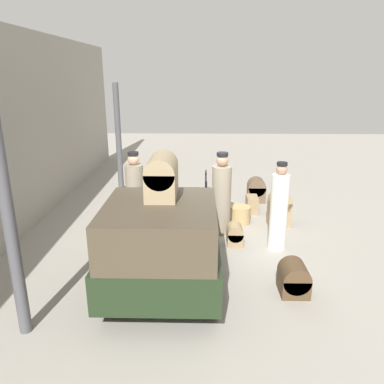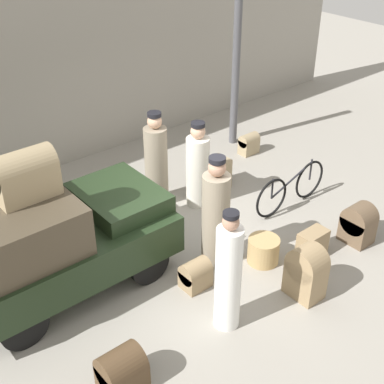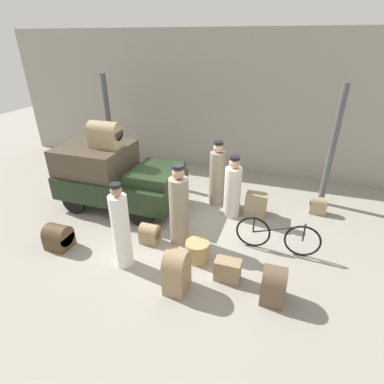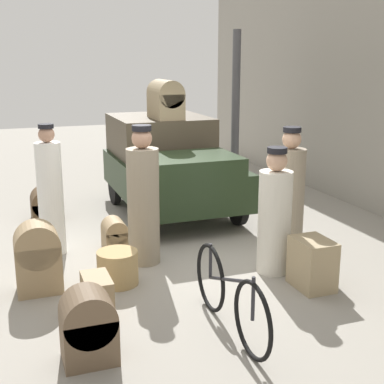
{
  "view_description": "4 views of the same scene",
  "coord_description": "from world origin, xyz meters",
  "px_view_note": "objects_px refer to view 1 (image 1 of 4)",
  "views": [
    {
      "loc": [
        -7.87,
        0.01,
        3.52
      ],
      "look_at": [
        0.2,
        0.2,
        0.95
      ],
      "focal_mm": 35.0,
      "sensor_mm": 36.0,
      "label": 1
    },
    {
      "loc": [
        -4.46,
        -5.44,
        5.45
      ],
      "look_at": [
        0.2,
        0.2,
        0.95
      ],
      "focal_mm": 50.0,
      "sensor_mm": 36.0,
      "label": 2
    },
    {
      "loc": [
        2.21,
        -5.77,
        4.2
      ],
      "look_at": [
        0.2,
        0.2,
        0.95
      ],
      "focal_mm": 28.0,
      "sensor_mm": 36.0,
      "label": 3
    },
    {
      "loc": [
        6.8,
        -2.21,
        2.75
      ],
      "look_at": [
        0.2,
        0.2,
        0.95
      ],
      "focal_mm": 50.0,
      "sensor_mm": 36.0,
      "label": 4
    }
  ],
  "objects_px": {
    "trunk_umber_medium": "(155,198)",
    "suitcase_small_leather": "(252,204)",
    "porter_standing_middle": "(221,197)",
    "trunk_on_truck_roof": "(162,176)",
    "porter_lifting_near_truck": "(279,210)",
    "suitcase_tan_flat": "(141,184)",
    "bicycle": "(206,189)",
    "conductor_in_dark_uniform": "(135,193)",
    "trunk_barrel_dark": "(279,208)",
    "trunk_wicker_pale": "(256,190)",
    "wicker_basket": "(240,215)",
    "porter_with_bicycle": "(160,190)",
    "trunk_large_brown": "(235,234)",
    "truck": "(164,237)",
    "suitcase_black_upright": "(294,279)"
  },
  "relations": [
    {
      "from": "porter_with_bicycle",
      "to": "suitcase_tan_flat",
      "type": "bearing_deg",
      "value": 21.01
    },
    {
      "from": "porter_with_bicycle",
      "to": "trunk_on_truck_roof",
      "type": "distance_m",
      "value": 3.56
    },
    {
      "from": "truck",
      "to": "suitcase_black_upright",
      "type": "relative_size",
      "value": 5.75
    },
    {
      "from": "trunk_wicker_pale",
      "to": "trunk_barrel_dark",
      "type": "distance_m",
      "value": 1.74
    },
    {
      "from": "trunk_barrel_dark",
      "to": "porter_with_bicycle",
      "type": "bearing_deg",
      "value": 82.07
    },
    {
      "from": "porter_standing_middle",
      "to": "trunk_barrel_dark",
      "type": "height_order",
      "value": "porter_standing_middle"
    },
    {
      "from": "wicker_basket",
      "to": "porter_standing_middle",
      "type": "height_order",
      "value": "porter_standing_middle"
    },
    {
      "from": "porter_standing_middle",
      "to": "suitcase_tan_flat",
      "type": "relative_size",
      "value": 4.05
    },
    {
      "from": "porter_with_bicycle",
      "to": "trunk_barrel_dark",
      "type": "bearing_deg",
      "value": -97.93
    },
    {
      "from": "trunk_large_brown",
      "to": "conductor_in_dark_uniform",
      "type": "bearing_deg",
      "value": 66.86
    },
    {
      "from": "trunk_umber_medium",
      "to": "trunk_barrel_dark",
      "type": "bearing_deg",
      "value": -108.0
    },
    {
      "from": "wicker_basket",
      "to": "conductor_in_dark_uniform",
      "type": "distance_m",
      "value": 2.6
    },
    {
      "from": "truck",
      "to": "trunk_umber_medium",
      "type": "height_order",
      "value": "truck"
    },
    {
      "from": "suitcase_tan_flat",
      "to": "suitcase_small_leather",
      "type": "distance_m",
      "value": 3.66
    },
    {
      "from": "conductor_in_dark_uniform",
      "to": "porter_with_bicycle",
      "type": "xyz_separation_m",
      "value": [
        0.55,
        -0.52,
        -0.08
      ]
    },
    {
      "from": "suitcase_tan_flat",
      "to": "trunk_on_truck_roof",
      "type": "distance_m",
      "value": 5.89
    },
    {
      "from": "truck",
      "to": "wicker_basket",
      "type": "distance_m",
      "value": 3.33
    },
    {
      "from": "trunk_large_brown",
      "to": "trunk_barrel_dark",
      "type": "distance_m",
      "value": 1.62
    },
    {
      "from": "trunk_barrel_dark",
      "to": "trunk_on_truck_roof",
      "type": "relative_size",
      "value": 1.06
    },
    {
      "from": "bicycle",
      "to": "porter_lifting_near_truck",
      "type": "height_order",
      "value": "porter_lifting_near_truck"
    },
    {
      "from": "bicycle",
      "to": "suitcase_small_leather",
      "type": "height_order",
      "value": "bicycle"
    },
    {
      "from": "wicker_basket",
      "to": "trunk_barrel_dark",
      "type": "bearing_deg",
      "value": -96.25
    },
    {
      "from": "porter_standing_middle",
      "to": "suitcase_black_upright",
      "type": "relative_size",
      "value": 3.35
    },
    {
      "from": "conductor_in_dark_uniform",
      "to": "trunk_on_truck_roof",
      "type": "xyz_separation_m",
      "value": [
        -2.76,
        -0.94,
        1.18
      ]
    },
    {
      "from": "porter_with_bicycle",
      "to": "trunk_umber_medium",
      "type": "height_order",
      "value": "porter_with_bicycle"
    },
    {
      "from": "porter_standing_middle",
      "to": "trunk_umber_medium",
      "type": "distance_m",
      "value": 2.33
    },
    {
      "from": "trunk_barrel_dark",
      "to": "wicker_basket",
      "type": "bearing_deg",
      "value": 83.75
    },
    {
      "from": "trunk_on_truck_roof",
      "to": "porter_lifting_near_truck",
      "type": "bearing_deg",
      "value": -53.62
    },
    {
      "from": "porter_with_bicycle",
      "to": "trunk_umber_medium",
      "type": "distance_m",
      "value": 0.78
    },
    {
      "from": "trunk_wicker_pale",
      "to": "trunk_on_truck_roof",
      "type": "relative_size",
      "value": 0.87
    },
    {
      "from": "trunk_large_brown",
      "to": "bicycle",
      "type": "bearing_deg",
      "value": 11.96
    },
    {
      "from": "truck",
      "to": "porter_standing_middle",
      "type": "xyz_separation_m",
      "value": [
        2.26,
        -1.08,
        -0.04
      ]
    },
    {
      "from": "conductor_in_dark_uniform",
      "to": "trunk_wicker_pale",
      "type": "height_order",
      "value": "conductor_in_dark_uniform"
    },
    {
      "from": "suitcase_tan_flat",
      "to": "trunk_on_truck_roof",
      "type": "relative_size",
      "value": 0.57
    },
    {
      "from": "suitcase_small_leather",
      "to": "trunk_large_brown",
      "type": "distance_m",
      "value": 2.05
    },
    {
      "from": "trunk_barrel_dark",
      "to": "trunk_large_brown",
      "type": "bearing_deg",
      "value": 133.98
    },
    {
      "from": "trunk_umber_medium",
      "to": "suitcase_small_leather",
      "type": "bearing_deg",
      "value": -93.95
    },
    {
      "from": "truck",
      "to": "suitcase_small_leather",
      "type": "xyz_separation_m",
      "value": [
        3.58,
        -1.96,
        -0.67
      ]
    },
    {
      "from": "porter_with_bicycle",
      "to": "suitcase_small_leather",
      "type": "height_order",
      "value": "porter_with_bicycle"
    },
    {
      "from": "suitcase_tan_flat",
      "to": "suitcase_black_upright",
      "type": "xyz_separation_m",
      "value": [
        -5.54,
        -3.42,
        0.02
      ]
    },
    {
      "from": "suitcase_small_leather",
      "to": "porter_with_bicycle",
      "type": "bearing_deg",
      "value": 100.25
    },
    {
      "from": "wicker_basket",
      "to": "trunk_large_brown",
      "type": "xyz_separation_m",
      "value": [
        -1.22,
        0.23,
        0.01
      ]
    },
    {
      "from": "porter_standing_middle",
      "to": "trunk_wicker_pale",
      "type": "xyz_separation_m",
      "value": [
        2.2,
        -1.12,
        -0.51
      ]
    },
    {
      "from": "truck",
      "to": "suitcase_small_leather",
      "type": "relative_size",
      "value": 6.47
    },
    {
      "from": "porter_lifting_near_truck",
      "to": "wicker_basket",
      "type": "bearing_deg",
      "value": 24.56
    },
    {
      "from": "trunk_umber_medium",
      "to": "trunk_wicker_pale",
      "type": "bearing_deg",
      "value": -76.11
    },
    {
      "from": "bicycle",
      "to": "trunk_umber_medium",
      "type": "relative_size",
      "value": 2.94
    },
    {
      "from": "conductor_in_dark_uniform",
      "to": "wicker_basket",
      "type": "bearing_deg",
      "value": -84.54
    },
    {
      "from": "wicker_basket",
      "to": "trunk_umber_medium",
      "type": "bearing_deg",
      "value": 67.41
    },
    {
      "from": "wicker_basket",
      "to": "suitcase_small_leather",
      "type": "relative_size",
      "value": 1.02
    }
  ]
}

